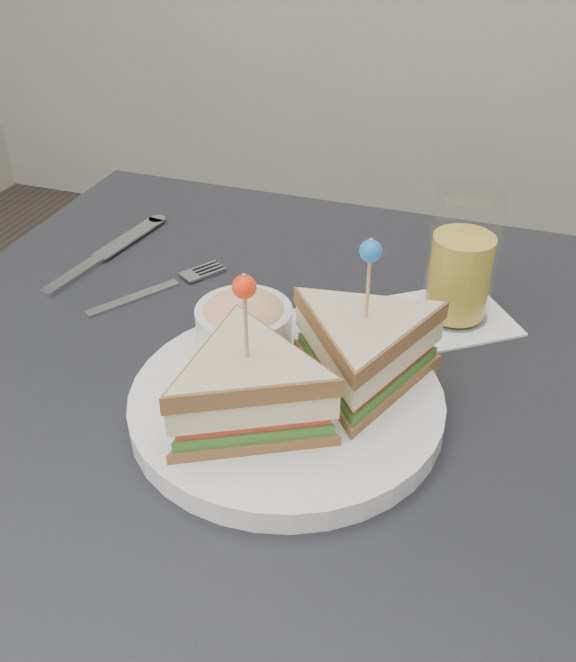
# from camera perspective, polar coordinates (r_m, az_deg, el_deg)

# --- Properties ---
(table) EXTENTS (0.80, 0.80, 0.75)m
(table) POSITION_cam_1_polar(r_m,az_deg,el_deg) (0.74, -1.00, -8.36)
(table) COLOR black
(table) RESTS_ON ground
(plate_meal) EXTENTS (0.31, 0.29, 0.16)m
(plate_meal) POSITION_cam_1_polar(r_m,az_deg,el_deg) (0.63, 0.62, -3.16)
(plate_meal) COLOR white
(plate_meal) RESTS_ON table
(cutlery_fork) EXTENTS (0.11, 0.15, 0.00)m
(cutlery_fork) POSITION_cam_1_polar(r_m,az_deg,el_deg) (0.84, -9.57, 3.43)
(cutlery_fork) COLOR silver
(cutlery_fork) RESTS_ON table
(cutlery_knife) EXTENTS (0.05, 0.22, 0.01)m
(cutlery_knife) POSITION_cam_1_polar(r_m,az_deg,el_deg) (0.91, -14.12, 5.69)
(cutlery_knife) COLOR #B5BAC0
(cutlery_knife) RESTS_ON table
(drink_set) EXTENTS (0.15, 0.15, 0.14)m
(drink_set) POSITION_cam_1_polar(r_m,az_deg,el_deg) (0.76, 13.23, 5.01)
(drink_set) COLOR white
(drink_set) RESTS_ON table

